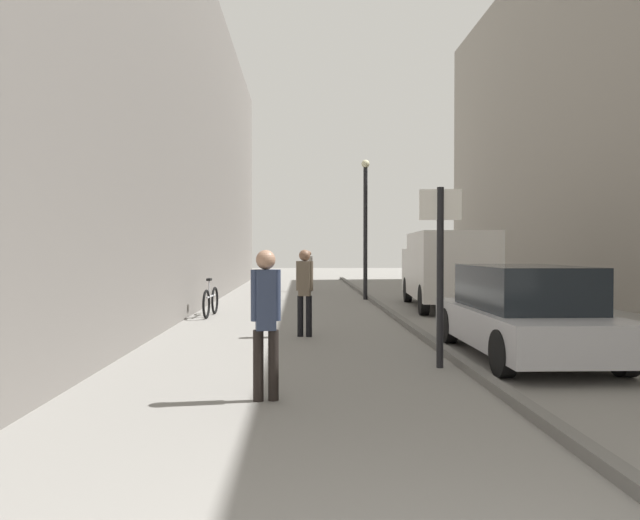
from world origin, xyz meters
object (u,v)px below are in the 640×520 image
object	(u,v)px
pedestrian_far_crossing	(309,268)
pedestrian_mid_block	(266,314)
bicycle_leaning	(211,301)
street_sign_post	(440,261)
lamp_post	(365,220)
pedestrian_main_foreground	(305,286)
parked_car	(523,312)
delivery_van	(446,267)

from	to	relation	value
pedestrian_far_crossing	pedestrian_mid_block	bearing A→B (deg)	-112.68
bicycle_leaning	street_sign_post	bearing A→B (deg)	-53.96
lamp_post	bicycle_leaning	size ratio (longest dim) A/B	2.69
pedestrian_far_crossing	bicycle_leaning	size ratio (longest dim) A/B	0.93
pedestrian_main_foreground	bicycle_leaning	world-z (taller)	pedestrian_main_foreground
lamp_post	parked_car	bearing A→B (deg)	-82.97
pedestrian_mid_block	pedestrian_far_crossing	bearing A→B (deg)	-100.66
parked_car	pedestrian_mid_block	bearing A→B (deg)	-147.14
pedestrian_main_foreground	bicycle_leaning	bearing A→B (deg)	134.97
parked_car	lamp_post	size ratio (longest dim) A/B	0.88
pedestrian_mid_block	pedestrian_main_foreground	bearing A→B (deg)	-103.84
pedestrian_main_foreground	delivery_van	bearing A→B (deg)	63.57
street_sign_post	lamp_post	size ratio (longest dim) A/B	0.55
delivery_van	street_sign_post	world-z (taller)	street_sign_post
delivery_van	street_sign_post	xyz separation A→B (m)	(-2.21, -8.44, 0.36)
lamp_post	bicycle_leaning	bearing A→B (deg)	-132.94
lamp_post	street_sign_post	bearing A→B (deg)	-90.98
parked_car	lamp_post	xyz separation A→B (m)	(-1.32, 10.67, 2.01)
parked_car	pedestrian_far_crossing	bearing A→B (deg)	102.53
street_sign_post	lamp_post	world-z (taller)	lamp_post
pedestrian_far_crossing	pedestrian_main_foreground	bearing A→B (deg)	-111.44
pedestrian_far_crossing	bicycle_leaning	xyz separation A→B (m)	(-2.62, -8.76, -0.57)
pedestrian_far_crossing	lamp_post	bearing A→B (deg)	-84.70
pedestrian_mid_block	delivery_van	bearing A→B (deg)	-122.63
pedestrian_far_crossing	delivery_van	world-z (taller)	delivery_van
pedestrian_main_foreground	lamp_post	bearing A→B (deg)	86.89
pedestrian_mid_block	delivery_van	xyz separation A→B (m)	(4.61, 10.19, 0.21)
pedestrian_far_crossing	parked_car	xyz separation A→B (m)	(3.20, -14.60, -0.24)
delivery_van	lamp_post	xyz separation A→B (m)	(-2.02, 2.99, 1.54)
pedestrian_mid_block	parked_car	size ratio (longest dim) A/B	0.40
pedestrian_mid_block	lamp_post	bearing A→B (deg)	-109.41
parked_car	street_sign_post	size ratio (longest dim) A/B	1.62
pedestrian_mid_block	bicycle_leaning	bearing A→B (deg)	-85.40
lamp_post	bicycle_leaning	distance (m)	7.01
pedestrian_mid_block	street_sign_post	distance (m)	3.02
pedestrian_main_foreground	delivery_van	distance (m)	6.80
pedestrian_main_foreground	street_sign_post	size ratio (longest dim) A/B	0.65
pedestrian_main_foreground	parked_car	world-z (taller)	pedestrian_main_foreground
pedestrian_far_crossing	lamp_post	distance (m)	4.70
bicycle_leaning	delivery_van	bearing A→B (deg)	18.71
pedestrian_mid_block	parked_car	world-z (taller)	pedestrian_mid_block
street_sign_post	bicycle_leaning	bearing A→B (deg)	-49.99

